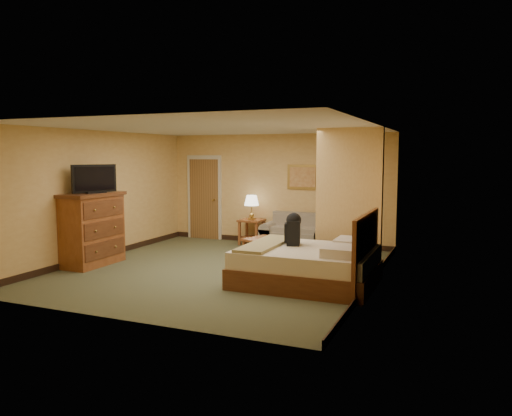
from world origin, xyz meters
The scene contains 17 objects.
floor centered at (0.00, 0.00, 0.00)m, with size 6.00×6.00×0.00m, color #4F5336.
ceiling centered at (0.00, 0.00, 2.60)m, with size 6.00×6.00×0.00m, color white.
back_wall centered at (0.00, 3.00, 1.30)m, with size 5.50×0.02×2.60m, color #E1AF60.
left_wall centered at (-2.75, 0.00, 1.30)m, with size 0.02×6.00×2.60m, color #E1AF60.
right_wall centered at (2.75, 0.00, 1.30)m, with size 0.02×6.00×2.60m, color #E1AF60.
partition centered at (2.15, 0.93, 1.30)m, with size 1.20×0.15×2.60m, color #E1AF60.
door centered at (-1.95, 2.96, 1.03)m, with size 0.94×0.16×2.10m.
baseboard centered at (0.00, 2.99, 0.06)m, with size 5.50×0.02×0.12m, color black.
loveseat centered at (0.63, 2.57, 0.26)m, with size 1.58×0.74×0.80m.
side_table centered at (-0.52, 2.65, 0.39)m, with size 0.54×0.54×0.59m.
table_lamp centered at (-0.52, 2.65, 1.03)m, with size 0.35×0.35×0.57m.
coffee_table centered at (0.52, 0.98, 0.33)m, with size 0.91×0.91×0.47m.
wall_picture centered at (0.63, 2.97, 1.60)m, with size 0.74×0.04×0.58m.
dresser centered at (-2.48, -0.57, 0.70)m, with size 0.69×1.30×1.39m.
tv centered at (-2.38, -0.57, 1.65)m, with size 0.39×0.84×0.54m.
bed centered at (1.81, -0.36, 0.33)m, with size 2.20×1.87×1.21m.
backpack centered at (1.45, -0.15, 0.88)m, with size 0.29×0.36×0.55m.
Camera 1 is at (4.08, -8.07, 2.12)m, focal length 35.00 mm.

